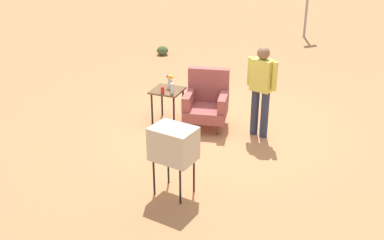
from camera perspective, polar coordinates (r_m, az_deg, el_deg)
The scene contains 9 objects.
ground_plane at distance 8.68m, azimuth 3.52°, elevation -1.00°, with size 60.00×60.00×0.00m, color #C17A4C.
armchair at distance 8.59m, azimuth 1.82°, elevation 2.38°, with size 0.90×0.91×1.06m.
side_table at distance 8.75m, azimuth -3.04°, elevation 3.15°, with size 0.56×0.56×0.65m.
tv_on_stand at distance 6.37m, azimuth -2.28°, elevation -2.99°, with size 0.67×0.54×1.03m.
person_standing at distance 8.12m, azimuth 8.52°, elevation 4.12°, with size 0.55×0.31×1.64m.
bottle_short_clear at distance 8.48m, azimuth -2.44°, elevation 3.88°, with size 0.06×0.06×0.20m, color silver.
soda_can_red at distance 8.52m, azimuth -3.64°, elevation 3.68°, with size 0.07×0.07×0.12m, color red.
flower_vase at distance 8.73m, azimuth -2.73°, elevation 4.83°, with size 0.15×0.10×0.27m.
shrub_mid at distance 13.22m, azimuth -3.65°, elevation 8.52°, with size 0.32×0.32×0.25m, color #475B33.
Camera 1 is at (2.36, -7.49, 3.69)m, focal length 43.39 mm.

